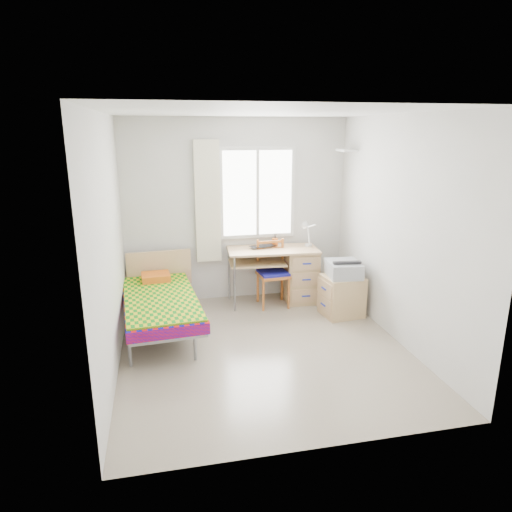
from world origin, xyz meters
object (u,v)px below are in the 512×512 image
Objects in this scene: chair at (273,269)px; printer at (343,268)px; cabinet at (342,296)px; bed at (161,300)px; desk at (295,272)px.

chair reaches higher than printer.
printer is at bearing 51.75° from cabinet.
bed is 3.46× the size of cabinet.
printer is (0.46, -0.65, 0.22)m from desk.
bed is 2.05× the size of chair.
chair is at bearing 14.58° from bed.
printer is (2.40, -0.02, 0.26)m from bed.
bed reaches higher than printer.
desk is at bearing 130.71° from printer.
printer reaches higher than cabinet.
bed is 1.47× the size of desk.
bed reaches higher than desk.
desk is 1.40× the size of chair.
bed is 2.41m from printer.
bed is 2.04m from desk.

